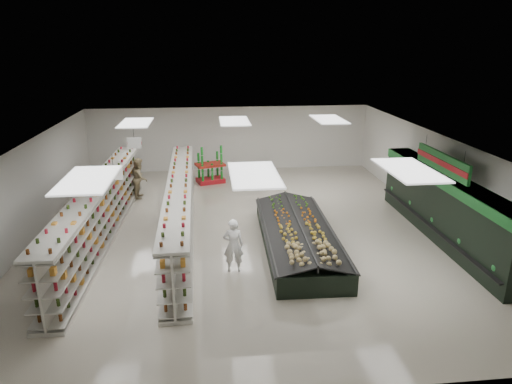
{
  "coord_description": "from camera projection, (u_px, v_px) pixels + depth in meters",
  "views": [
    {
      "loc": [
        -1.11,
        -14.79,
        6.3
      ],
      "look_at": [
        0.54,
        0.59,
        1.17
      ],
      "focal_mm": 32.0,
      "sensor_mm": 36.0,
      "label": 1
    }
  ],
  "objects": [
    {
      "name": "soda_endcap",
      "position": [
        210.0,
        166.0,
        21.14
      ],
      "size": [
        1.47,
        1.2,
        1.63
      ],
      "rotation": [
        0.0,
        0.0,
        0.3
      ],
      "color": "#AC131C",
      "rests_on": "floor"
    },
    {
      "name": "gondola_left",
      "position": [
        101.0,
        214.0,
        15.08
      ],
      "size": [
        1.1,
        10.93,
        1.89
      ],
      "rotation": [
        0.0,
        0.0,
        -0.03
      ],
      "color": "silver",
      "rests_on": "floor"
    },
    {
      "name": "hortifruti_banner",
      "position": [
        442.0,
        162.0,
        14.43
      ],
      "size": [
        0.12,
        3.2,
        0.95
      ],
      "color": "#1C6C2A",
      "rests_on": "ceiling"
    },
    {
      "name": "produce_island",
      "position": [
        298.0,
        235.0,
        14.52
      ],
      "size": [
        2.41,
        6.23,
        0.92
      ],
      "rotation": [
        0.0,
        0.0,
        -0.03
      ],
      "color": "black",
      "rests_on": "floor"
    },
    {
      "name": "ceiling",
      "position": [
        242.0,
        140.0,
        15.04
      ],
      "size": [
        14.0,
        16.0,
        0.02
      ],
      "primitive_type": "cube",
      "color": "white",
      "rests_on": "wall_back"
    },
    {
      "name": "shopper_background",
      "position": [
        140.0,
        178.0,
        19.1
      ],
      "size": [
        0.52,
        0.84,
        1.7
      ],
      "primitive_type": "imported",
      "rotation": [
        0.0,
        0.0,
        1.55
      ],
      "color": "tan",
      "rests_on": "floor"
    },
    {
      "name": "wall_back",
      "position": [
        230.0,
        139.0,
        23.1
      ],
      "size": [
        14.0,
        0.02,
        3.2
      ],
      "primitive_type": "cube",
      "color": "white",
      "rests_on": "floor"
    },
    {
      "name": "produce_wall_case",
      "position": [
        445.0,
        204.0,
        14.9
      ],
      "size": [
        0.93,
        8.0,
        2.2
      ],
      "color": "black",
      "rests_on": "floor"
    },
    {
      "name": "wall_front",
      "position": [
        278.0,
        323.0,
        8.0
      ],
      "size": [
        14.0,
        0.02,
        3.2
      ],
      "primitive_type": "cube",
      "color": "white",
      "rests_on": "floor"
    },
    {
      "name": "aisle_sign_far",
      "position": [
        134.0,
        143.0,
        16.69
      ],
      "size": [
        0.52,
        0.06,
        0.75
      ],
      "color": "white",
      "rests_on": "ceiling"
    },
    {
      "name": "floor",
      "position": [
        243.0,
        229.0,
        16.05
      ],
      "size": [
        16.0,
        16.0,
        0.0
      ],
      "primitive_type": "plane",
      "color": "beige",
      "rests_on": "ground"
    },
    {
      "name": "gondola_center",
      "position": [
        181.0,
        210.0,
        15.42
      ],
      "size": [
        1.03,
        10.78,
        1.87
      ],
      "rotation": [
        0.0,
        0.0,
        0.02
      ],
      "color": "silver",
      "rests_on": "floor"
    },
    {
      "name": "wall_left",
      "position": [
        28.0,
        193.0,
        14.84
      ],
      "size": [
        0.02,
        16.0,
        3.2
      ],
      "primitive_type": "cube",
      "color": "white",
      "rests_on": "floor"
    },
    {
      "name": "wall_right",
      "position": [
        438.0,
        180.0,
        16.25
      ],
      "size": [
        0.02,
        16.0,
        3.2
      ],
      "primitive_type": "cube",
      "color": "white",
      "rests_on": "floor"
    },
    {
      "name": "shopper_main",
      "position": [
        233.0,
        245.0,
        12.91
      ],
      "size": [
        0.61,
        0.43,
        1.6
      ],
      "primitive_type": "imported",
      "rotation": [
        0.0,
        0.0,
        3.06
      ],
      "color": "white",
      "rests_on": "floor"
    },
    {
      "name": "aisle_sign_near",
      "position": [
        114.0,
        173.0,
        12.91
      ],
      "size": [
        0.52,
        0.06,
        0.75
      ],
      "color": "white",
      "rests_on": "ceiling"
    }
  ]
}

